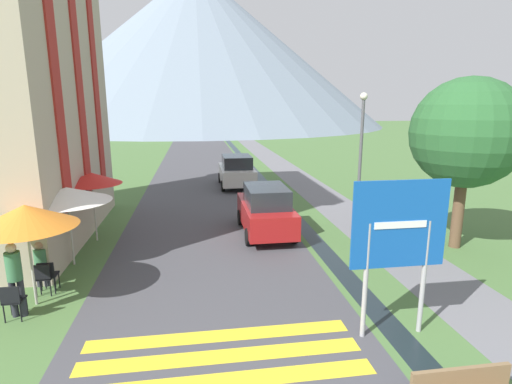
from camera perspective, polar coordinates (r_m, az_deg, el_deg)
name	(u,v)px	position (r m, az deg, el deg)	size (l,w,h in m)	color
ground_plane	(246,186)	(23.51, -1.39, 0.93)	(160.00, 160.00, 0.00)	#476B38
road	(201,162)	(33.18, -7.88, 4.26)	(6.40, 60.00, 0.01)	#424247
footpath	(274,161)	(33.81, 2.54, 4.52)	(2.20, 60.00, 0.01)	slate
drainage_channel	(246,161)	(33.43, -1.51, 4.43)	(0.60, 60.00, 0.00)	black
crosswalk_marking	(222,356)	(8.31, -4.86, -22.35)	(5.44, 1.84, 0.01)	yellow
mountain_distant	(197,49)	(90.48, -8.43, 19.56)	(77.34, 77.34, 31.79)	slate
road_sign	(399,236)	(8.48, 19.73, -5.99)	(1.99, 0.11, 3.31)	#9E9EA3
parked_car_near	(266,210)	(14.70, 1.39, -2.58)	(1.78, 3.92, 1.82)	#A31919
parked_car_far	(237,171)	(23.12, -2.78, 3.02)	(1.96, 3.99, 1.82)	silver
cafe_chair_nearest	(12,299)	(10.62, -31.45, -12.93)	(0.40, 0.40, 0.85)	black
cafe_chair_near_left	(48,274)	(11.62, -27.62, -10.33)	(0.40, 0.40, 0.85)	black
cafe_chair_near_right	(43,276)	(11.54, -28.10, -10.55)	(0.40, 0.40, 0.85)	black
cafe_chair_far_right	(68,240)	(14.10, -25.28, -6.16)	(0.40, 0.40, 0.85)	black
cafe_umbrella_front_orange	(25,216)	(10.61, -30.08, -2.99)	(2.30, 2.30, 2.49)	#B7B2A8
cafe_umbrella_middle_white	(67,195)	(12.78, -25.40, -0.33)	(2.48, 2.48, 2.38)	#B7B2A8
cafe_umbrella_rear_red	(92,178)	(14.76, -22.43, 1.80)	(2.00, 2.00, 2.43)	#B7B2A8
person_standing_terrace	(15,274)	(10.57, -31.22, -10.04)	(0.32, 0.32, 1.75)	#282833
person_seated_far	(41,262)	(12.03, -28.37, -8.73)	(0.32, 0.32, 1.25)	#282833
streetlamp	(361,149)	(15.79, 14.76, 5.97)	(0.28, 0.28, 5.13)	#515156
tree_by_path	(467,133)	(14.47, 27.93, 7.41)	(3.52, 3.52, 5.59)	brown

